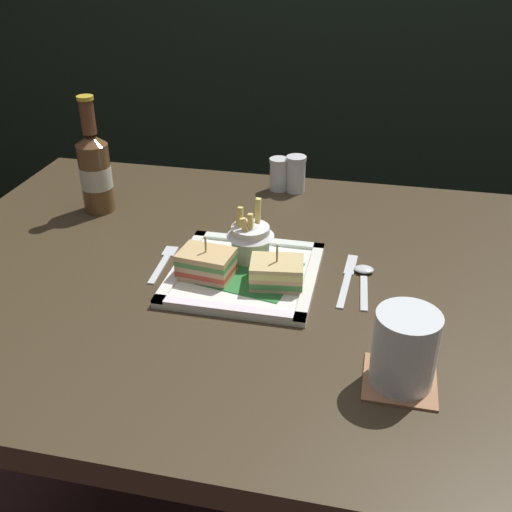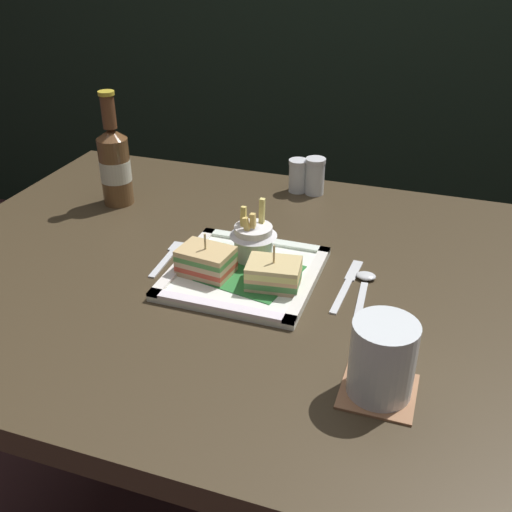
{
  "view_description": "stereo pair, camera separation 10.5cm",
  "coord_description": "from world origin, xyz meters",
  "px_view_note": "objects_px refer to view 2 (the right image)",
  "views": [
    {
      "loc": [
        0.18,
        -0.9,
        1.32
      ],
      "look_at": [
        -0.02,
        -0.01,
        0.8
      ],
      "focal_mm": 42.1,
      "sensor_mm": 36.0,
      "label": 1
    },
    {
      "loc": [
        0.28,
        -0.87,
        1.32
      ],
      "look_at": [
        -0.02,
        -0.01,
        0.8
      ],
      "focal_mm": 42.1,
      "sensor_mm": 36.0,
      "label": 2
    }
  ],
  "objects_px": {
    "dining_table": "(267,336)",
    "sandwich_half_left": "(206,261)",
    "fries_cup": "(253,236)",
    "fork": "(169,257)",
    "water_glass": "(382,363)",
    "pepper_shaker": "(315,178)",
    "square_plate": "(244,273)",
    "sandwich_half_right": "(274,274)",
    "knife": "(348,283)",
    "salt_shaker": "(298,178)",
    "beer_bottle": "(115,164)",
    "spoon": "(365,282)"
  },
  "relations": [
    {
      "from": "dining_table",
      "to": "sandwich_half_left",
      "type": "height_order",
      "value": "sandwich_half_left"
    },
    {
      "from": "fries_cup",
      "to": "fork",
      "type": "bearing_deg",
      "value": -168.26
    },
    {
      "from": "water_glass",
      "to": "pepper_shaker",
      "type": "bearing_deg",
      "value": 111.51
    },
    {
      "from": "fork",
      "to": "pepper_shaker",
      "type": "distance_m",
      "value": 0.42
    },
    {
      "from": "square_plate",
      "to": "fries_cup",
      "type": "relative_size",
      "value": 2.25
    },
    {
      "from": "sandwich_half_right",
      "to": "knife",
      "type": "distance_m",
      "value": 0.13
    },
    {
      "from": "sandwich_half_left",
      "to": "salt_shaker",
      "type": "distance_m",
      "value": 0.43
    },
    {
      "from": "beer_bottle",
      "to": "fork",
      "type": "xyz_separation_m",
      "value": [
        0.21,
        -0.19,
        -0.09
      ]
    },
    {
      "from": "water_glass",
      "to": "spoon",
      "type": "height_order",
      "value": "water_glass"
    },
    {
      "from": "square_plate",
      "to": "sandwich_half_right",
      "type": "distance_m",
      "value": 0.07
    },
    {
      "from": "water_glass",
      "to": "knife",
      "type": "bearing_deg",
      "value": 109.9
    },
    {
      "from": "fork",
      "to": "knife",
      "type": "xyz_separation_m",
      "value": [
        0.34,
        0.02,
        -0.0
      ]
    },
    {
      "from": "fries_cup",
      "to": "pepper_shaker",
      "type": "height_order",
      "value": "fries_cup"
    },
    {
      "from": "dining_table",
      "to": "beer_bottle",
      "type": "distance_m",
      "value": 0.5
    },
    {
      "from": "knife",
      "to": "sandwich_half_right",
      "type": "bearing_deg",
      "value": -152.67
    },
    {
      "from": "dining_table",
      "to": "sandwich_half_right",
      "type": "height_order",
      "value": "sandwich_half_right"
    },
    {
      "from": "sandwich_half_right",
      "to": "knife",
      "type": "height_order",
      "value": "sandwich_half_right"
    },
    {
      "from": "sandwich_half_left",
      "to": "spoon",
      "type": "xyz_separation_m",
      "value": [
        0.27,
        0.07,
        -0.03
      ]
    },
    {
      "from": "beer_bottle",
      "to": "salt_shaker",
      "type": "distance_m",
      "value": 0.41
    },
    {
      "from": "sandwich_half_left",
      "to": "fork",
      "type": "distance_m",
      "value": 0.11
    },
    {
      "from": "dining_table",
      "to": "salt_shaker",
      "type": "xyz_separation_m",
      "value": [
        -0.05,
        0.38,
        0.17
      ]
    },
    {
      "from": "water_glass",
      "to": "spoon",
      "type": "xyz_separation_m",
      "value": [
        -0.06,
        0.26,
        -0.05
      ]
    },
    {
      "from": "spoon",
      "to": "beer_bottle",
      "type": "bearing_deg",
      "value": 164.12
    },
    {
      "from": "dining_table",
      "to": "spoon",
      "type": "xyz_separation_m",
      "value": [
        0.17,
        0.02,
        0.14
      ]
    },
    {
      "from": "beer_bottle",
      "to": "water_glass",
      "type": "relative_size",
      "value": 2.29
    },
    {
      "from": "dining_table",
      "to": "pepper_shaker",
      "type": "relative_size",
      "value": 15.54
    },
    {
      "from": "sandwich_half_left",
      "to": "fork",
      "type": "height_order",
      "value": "sandwich_half_left"
    },
    {
      "from": "spoon",
      "to": "pepper_shaker",
      "type": "xyz_separation_m",
      "value": [
        -0.18,
        0.36,
        0.03
      ]
    },
    {
      "from": "dining_table",
      "to": "knife",
      "type": "height_order",
      "value": "knife"
    },
    {
      "from": "dining_table",
      "to": "salt_shaker",
      "type": "height_order",
      "value": "salt_shaker"
    },
    {
      "from": "sandwich_half_right",
      "to": "water_glass",
      "type": "bearing_deg",
      "value": -43.12
    },
    {
      "from": "dining_table",
      "to": "knife",
      "type": "relative_size",
      "value": 7.29
    },
    {
      "from": "fork",
      "to": "pepper_shaker",
      "type": "height_order",
      "value": "pepper_shaker"
    },
    {
      "from": "spoon",
      "to": "pepper_shaker",
      "type": "relative_size",
      "value": 1.65
    },
    {
      "from": "sandwich_half_right",
      "to": "square_plate",
      "type": "bearing_deg",
      "value": 158.02
    },
    {
      "from": "fries_cup",
      "to": "spoon",
      "type": "bearing_deg",
      "value": -2.56
    },
    {
      "from": "dining_table",
      "to": "salt_shaker",
      "type": "distance_m",
      "value": 0.42
    },
    {
      "from": "water_glass",
      "to": "knife",
      "type": "xyz_separation_m",
      "value": [
        -0.09,
        0.26,
        -0.05
      ]
    },
    {
      "from": "sandwich_half_left",
      "to": "fork",
      "type": "bearing_deg",
      "value": 155.39
    },
    {
      "from": "dining_table",
      "to": "fries_cup",
      "type": "distance_m",
      "value": 0.2
    },
    {
      "from": "sandwich_half_left",
      "to": "fries_cup",
      "type": "distance_m",
      "value": 0.1
    },
    {
      "from": "spoon",
      "to": "square_plate",
      "type": "bearing_deg",
      "value": -168.37
    },
    {
      "from": "water_glass",
      "to": "spoon",
      "type": "relative_size",
      "value": 0.77
    },
    {
      "from": "sandwich_half_right",
      "to": "water_glass",
      "type": "relative_size",
      "value": 0.9
    },
    {
      "from": "square_plate",
      "to": "fork",
      "type": "xyz_separation_m",
      "value": [
        -0.16,
        0.02,
        -0.0
      ]
    },
    {
      "from": "water_glass",
      "to": "knife",
      "type": "distance_m",
      "value": 0.28
    },
    {
      "from": "sandwich_half_left",
      "to": "knife",
      "type": "bearing_deg",
      "value": 14.08
    },
    {
      "from": "fork",
      "to": "salt_shaker",
      "type": "relative_size",
      "value": 1.78
    },
    {
      "from": "sandwich_half_left",
      "to": "fries_cup",
      "type": "bearing_deg",
      "value": 51.77
    },
    {
      "from": "fork",
      "to": "salt_shaker",
      "type": "height_order",
      "value": "salt_shaker"
    }
  ]
}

